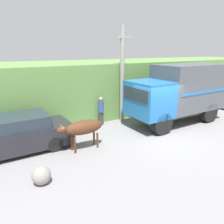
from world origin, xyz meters
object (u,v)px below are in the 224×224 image
Objects in this scene: parked_suv at (15,135)px; brown_cow at (83,128)px; roadside_rock at (41,175)px; cargo_truck at (180,91)px; pedestrian_on_hill at (101,110)px; utility_pole at (122,73)px.

brown_cow is at bearing -26.88° from parked_suv.
roadside_rock is at bearing -144.62° from brown_cow.
parked_suv is at bearing 152.81° from brown_cow.
cargo_truck is 3.77× the size of pedestrian_on_hill.
utility_pole reaches higher than pedestrian_on_hill.
utility_pole is (6.18, 1.21, 2.09)m from parked_suv.
roadside_rock is (-4.44, -4.11, -0.59)m from pedestrian_on_hill.
brown_cow is 0.37× the size of utility_pole.
utility_pole reaches higher than parked_suv.
parked_suv is (-8.86, 0.83, -1.10)m from cargo_truck.
cargo_truck reaches higher than pedestrian_on_hill.
parked_suv is 2.95m from roadside_rock.
utility_pole is at bearing 10.53° from parked_suv.
parked_suv is at bearing 96.09° from roadside_rock.
roadside_rock is at bearing -84.48° from parked_suv.
parked_suv reaches higher than brown_cow.
pedestrian_on_hill is at bearing 150.88° from cargo_truck.
utility_pole is at bearing 139.98° from cargo_truck.
cargo_truck is 1.31× the size of parked_suv.
pedestrian_on_hill is 2.43m from utility_pole.
cargo_truck is 2.98× the size of brown_cow.
utility_pole is (-2.68, 2.04, 0.99)m from cargo_truck.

